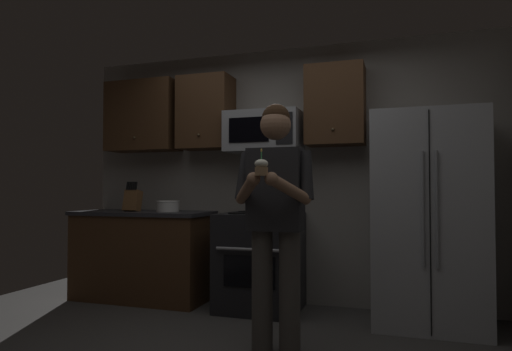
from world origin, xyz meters
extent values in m
cube|color=gray|center=(0.00, 1.75, 1.30)|extent=(4.40, 0.10, 2.60)
cube|color=black|center=(-0.15, 1.36, 0.46)|extent=(0.76, 0.66, 0.92)
cube|color=black|center=(-0.15, 1.02, 0.42)|extent=(0.48, 0.01, 0.28)
cylinder|color=#99999E|center=(-0.15, 1.00, 0.62)|extent=(0.60, 0.03, 0.03)
cylinder|color=black|center=(-0.33, 1.22, 0.93)|extent=(0.18, 0.18, 0.01)
cylinder|color=black|center=(0.03, 1.22, 0.93)|extent=(0.18, 0.18, 0.01)
cylinder|color=black|center=(-0.33, 1.50, 0.93)|extent=(0.18, 0.18, 0.01)
cylinder|color=black|center=(0.03, 1.50, 0.93)|extent=(0.18, 0.18, 0.01)
cube|color=#9EA0A5|center=(-0.15, 1.48, 1.72)|extent=(0.74, 0.40, 0.40)
cube|color=black|center=(-0.24, 1.28, 1.72)|extent=(0.40, 0.01, 0.24)
cube|color=black|center=(0.11, 1.28, 1.72)|extent=(0.16, 0.01, 0.30)
cube|color=#B7BABF|center=(1.35, 1.32, 0.90)|extent=(0.90, 0.72, 1.80)
cylinder|color=gray|center=(1.30, 0.94, 1.00)|extent=(0.02, 0.02, 0.90)
cylinder|color=gray|center=(1.40, 0.94, 1.00)|extent=(0.02, 0.02, 0.90)
cube|color=black|center=(1.35, 0.95, 0.90)|extent=(0.01, 0.01, 1.74)
cube|color=#4C301C|center=(-1.55, 1.53, 1.95)|extent=(0.80, 0.34, 0.76)
sphere|color=brown|center=(-1.55, 1.35, 1.70)|extent=(0.03, 0.03, 0.03)
cube|color=#4C301C|center=(-0.80, 1.53, 1.95)|extent=(0.55, 0.34, 0.76)
sphere|color=brown|center=(-0.80, 1.35, 1.70)|extent=(0.03, 0.03, 0.03)
cube|color=#4C301C|center=(0.55, 1.53, 1.95)|extent=(0.55, 0.34, 0.76)
sphere|color=brown|center=(0.55, 1.35, 1.70)|extent=(0.03, 0.03, 0.03)
cube|color=#4C301C|center=(-1.45, 1.38, 0.44)|extent=(1.40, 0.62, 0.88)
cube|color=#2D2D33|center=(-1.45, 1.38, 0.90)|extent=(1.44, 0.66, 0.04)
cube|color=brown|center=(-1.55, 1.33, 1.03)|extent=(0.16, 0.15, 0.24)
cylinder|color=black|center=(-1.60, 1.31, 1.19)|extent=(0.02, 0.04, 0.09)
cylinder|color=black|center=(-1.58, 1.31, 1.19)|extent=(0.02, 0.04, 0.09)
cylinder|color=black|center=(-1.56, 1.31, 1.19)|extent=(0.02, 0.04, 0.09)
cylinder|color=black|center=(-1.54, 1.31, 1.19)|extent=(0.02, 0.04, 0.09)
cylinder|color=black|center=(-1.52, 1.31, 1.19)|extent=(0.02, 0.04, 0.09)
cylinder|color=black|center=(-1.49, 1.31, 1.19)|extent=(0.02, 0.04, 0.09)
cylinder|color=white|center=(-1.16, 1.38, 0.97)|extent=(0.23, 0.23, 0.10)
torus|color=white|center=(-1.16, 1.38, 1.02)|extent=(0.24, 0.24, 0.01)
cylinder|color=#4C4742|center=(0.19, 0.31, 0.43)|extent=(0.15, 0.15, 0.86)
cylinder|color=#4C4742|center=(0.39, 0.31, 0.43)|extent=(0.15, 0.15, 0.86)
cube|color=#262628|center=(0.29, 0.31, 1.15)|extent=(0.38, 0.22, 0.58)
sphere|color=#A37556|center=(0.29, 0.31, 1.61)|extent=(0.22, 0.22, 0.22)
sphere|color=#382314|center=(0.29, 0.32, 1.66)|extent=(0.20, 0.20, 0.20)
cylinder|color=#262628|center=(0.07, 0.28, 1.25)|extent=(0.15, 0.18, 0.35)
cylinder|color=#A37556|center=(0.14, 0.12, 1.15)|extent=(0.26, 0.33, 0.21)
sphere|color=#A37556|center=(0.23, -0.01, 1.22)|extent=(0.09, 0.09, 0.09)
cylinder|color=#262628|center=(0.52, 0.28, 1.25)|extent=(0.15, 0.18, 0.35)
cylinder|color=#A37556|center=(0.44, 0.12, 1.15)|extent=(0.26, 0.33, 0.21)
sphere|color=#A37556|center=(0.35, -0.01, 1.22)|extent=(0.09, 0.09, 0.09)
cylinder|color=#A87F56|center=(0.29, -0.03, 1.26)|extent=(0.08, 0.08, 0.06)
ellipsoid|color=white|center=(0.29, -0.03, 1.31)|extent=(0.09, 0.09, 0.06)
cylinder|color=#4CBF66|center=(0.29, -0.03, 1.36)|extent=(0.01, 0.01, 0.06)
ellipsoid|color=#FFD159|center=(0.29, -0.03, 1.40)|extent=(0.01, 0.01, 0.02)
camera|label=1|loc=(1.14, -2.73, 1.15)|focal=31.31mm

